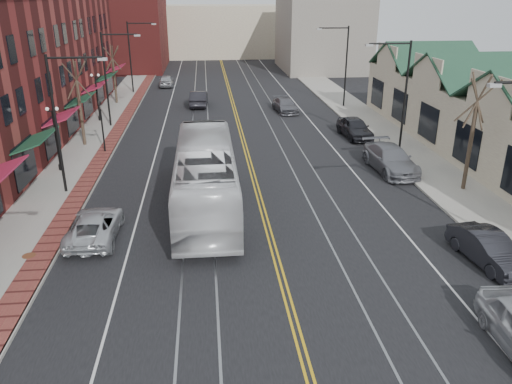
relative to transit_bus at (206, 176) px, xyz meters
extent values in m
plane|color=black|center=(3.09, -13.06, -1.87)|extent=(160.00, 160.00, 0.00)
cube|color=gray|center=(-8.91, 6.94, -1.79)|extent=(4.00, 120.00, 0.15)
cube|color=gray|center=(15.09, 6.94, -1.79)|extent=(4.00, 120.00, 0.15)
cube|color=tan|center=(21.09, 6.94, 0.43)|extent=(8.00, 36.00, 4.60)
cube|color=maroon|center=(-12.91, 56.94, 5.13)|extent=(14.00, 18.00, 14.00)
cube|color=tan|center=(3.09, 71.94, 2.63)|extent=(22.00, 14.00, 9.00)
cube|color=slate|center=(18.09, 51.94, 3.63)|extent=(12.00, 16.00, 11.00)
cylinder|color=black|center=(-8.41, 2.94, 2.28)|extent=(0.16, 0.16, 8.00)
cylinder|color=black|center=(-6.91, 2.94, 6.08)|extent=(3.00, 0.12, 0.12)
cube|color=#999999|center=(-5.41, 2.94, 5.98)|extent=(0.50, 0.25, 0.15)
cylinder|color=black|center=(-8.41, 18.94, 2.28)|extent=(0.16, 0.16, 8.00)
cylinder|color=black|center=(-6.91, 18.94, 6.08)|extent=(3.00, 0.12, 0.12)
cube|color=#999999|center=(-5.41, 18.94, 5.98)|extent=(0.50, 0.25, 0.15)
cylinder|color=black|center=(-8.41, 34.94, 2.28)|extent=(0.16, 0.16, 8.00)
cylinder|color=black|center=(-6.91, 34.94, 6.08)|extent=(3.00, 0.12, 0.12)
cube|color=#999999|center=(-5.41, 34.94, 5.98)|extent=(0.50, 0.25, 0.15)
cube|color=#999999|center=(11.59, -7.06, 5.98)|extent=(0.50, 0.25, 0.15)
cylinder|color=black|center=(14.59, 8.94, 2.28)|extent=(0.16, 0.16, 8.00)
cylinder|color=black|center=(13.09, 8.94, 6.08)|extent=(3.00, 0.12, 0.12)
cube|color=#999999|center=(11.59, 8.94, 5.98)|extent=(0.50, 0.25, 0.15)
cylinder|color=black|center=(14.59, 24.94, 2.28)|extent=(0.16, 0.16, 8.00)
cylinder|color=black|center=(13.09, 24.94, 6.08)|extent=(3.00, 0.12, 0.12)
cube|color=#999999|center=(11.59, 24.94, 5.98)|extent=(0.50, 0.25, 0.15)
cylinder|color=black|center=(-9.71, 6.94, -1.52)|extent=(0.28, 0.28, 0.40)
cylinder|color=black|center=(-9.71, 6.94, 0.28)|extent=(0.14, 0.14, 4.00)
cube|color=black|center=(-9.71, 6.94, 2.28)|extent=(0.60, 0.06, 0.06)
sphere|color=white|center=(-10.01, 6.94, 2.43)|extent=(0.24, 0.24, 0.24)
sphere|color=white|center=(-9.41, 6.94, 2.43)|extent=(0.24, 0.24, 0.24)
cylinder|color=black|center=(-9.71, 20.94, -1.52)|extent=(0.28, 0.28, 0.40)
cylinder|color=black|center=(-9.71, 20.94, 0.28)|extent=(0.14, 0.14, 4.00)
cube|color=black|center=(-9.71, 20.94, 2.28)|extent=(0.60, 0.06, 0.06)
sphere|color=white|center=(-10.01, 20.94, 2.43)|extent=(0.24, 0.24, 0.24)
sphere|color=white|center=(-9.41, 20.94, 2.43)|extent=(0.24, 0.24, 0.24)
cylinder|color=#382B21|center=(-9.41, 12.94, 0.73)|extent=(0.24, 0.24, 4.90)
cylinder|color=#382B21|center=(-9.41, 12.94, 3.28)|extent=(0.58, 1.37, 2.90)
cylinder|color=#382B21|center=(-9.41, 12.94, 3.28)|extent=(1.60, 0.66, 2.78)
cylinder|color=#382B21|center=(-9.41, 12.94, 3.28)|extent=(0.53, 1.23, 2.96)
cylinder|color=#382B21|center=(-9.41, 12.94, 3.28)|extent=(1.69, 1.03, 2.64)
cylinder|color=#382B21|center=(-9.41, 12.94, 3.28)|extent=(1.78, 1.29, 2.48)
cylinder|color=#382B21|center=(-9.41, 28.94, 0.56)|extent=(0.24, 0.24, 4.55)
cylinder|color=#382B21|center=(-9.41, 28.94, 2.93)|extent=(0.55, 1.28, 2.69)
cylinder|color=#382B21|center=(-9.41, 28.94, 2.93)|extent=(1.49, 0.62, 2.58)
cylinder|color=#382B21|center=(-9.41, 28.94, 2.93)|extent=(0.50, 1.15, 2.75)
cylinder|color=#382B21|center=(-9.41, 28.94, 2.93)|extent=(1.57, 0.97, 2.45)
cylinder|color=#382B21|center=(-9.41, 28.94, 2.93)|extent=(1.66, 1.20, 2.30)
cylinder|color=#382B21|center=(15.59, 0.94, 0.91)|extent=(0.24, 0.24, 5.25)
cylinder|color=#382B21|center=(15.59, 0.94, 3.63)|extent=(0.61, 1.46, 3.10)
cylinder|color=#382B21|center=(15.59, 0.94, 3.63)|extent=(1.70, 0.70, 2.97)
cylinder|color=#382B21|center=(15.59, 0.94, 3.63)|extent=(0.56, 1.31, 3.17)
cylinder|color=#382B21|center=(15.59, 0.94, 3.63)|extent=(1.80, 1.10, 2.82)
cylinder|color=#382B21|center=(15.59, 0.94, 3.63)|extent=(1.90, 1.37, 2.65)
cylinder|color=#592D19|center=(-8.11, -5.06, -1.71)|extent=(0.60, 0.60, 0.02)
cylinder|color=black|center=(-7.51, 10.94, -0.12)|extent=(0.12, 0.12, 3.20)
imported|color=black|center=(-7.51, 10.94, 1.63)|extent=(0.18, 0.15, 0.90)
imported|color=white|center=(0.00, 0.00, 0.00)|extent=(3.14, 13.40, 3.73)
imported|color=silver|center=(-5.47, -3.29, -1.18)|extent=(2.28, 4.93, 1.37)
imported|color=#222228|center=(12.39, -7.51, -1.15)|extent=(2.05, 4.50, 1.43)
imported|color=slate|center=(12.39, 4.91, -1.03)|extent=(2.71, 5.93, 1.68)
imported|color=#222227|center=(12.39, 13.35, -1.04)|extent=(2.29, 4.97, 1.65)
imported|color=black|center=(-0.56, 26.95, -1.06)|extent=(1.95, 4.99, 1.62)
imported|color=slate|center=(8.09, 23.29, -1.20)|extent=(2.40, 4.81, 1.34)
imported|color=#9FA0A5|center=(-4.76, 39.26, -1.12)|extent=(1.86, 4.41, 1.49)
camera|label=1|loc=(0.16, -25.93, 9.44)|focal=35.00mm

